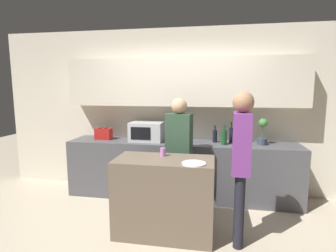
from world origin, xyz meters
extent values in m
plane|color=#BCAD93|center=(0.00, 0.00, 0.00)|extent=(14.00, 14.00, 0.00)
cube|color=beige|center=(0.00, 1.74, 1.35)|extent=(6.40, 0.08, 2.70)
cube|color=beige|center=(0.00, 1.54, 1.83)|extent=(3.74, 0.32, 0.75)
cube|color=#4C4C51|center=(0.00, 1.39, 0.45)|extent=(3.60, 0.62, 0.89)
cube|color=brown|center=(-0.06, 0.27, 0.46)|extent=(1.15, 0.58, 0.92)
cube|color=#B7BABC|center=(-0.56, 1.40, 1.04)|extent=(0.52, 0.38, 0.30)
cube|color=black|center=(-0.61, 1.21, 1.04)|extent=(0.31, 0.01, 0.19)
cube|color=#B21E19|center=(-1.30, 1.40, 0.98)|extent=(0.26, 0.16, 0.18)
cube|color=black|center=(-1.35, 1.40, 1.07)|extent=(0.02, 0.11, 0.01)
cube|color=black|center=(-1.25, 1.40, 1.07)|extent=(0.02, 0.11, 0.01)
cylinder|color=#333D4C|center=(1.22, 1.40, 0.94)|extent=(0.14, 0.14, 0.10)
cylinder|color=#38662D|center=(1.22, 1.40, 1.08)|extent=(0.01, 0.01, 0.18)
sphere|color=#3D7A38|center=(1.22, 1.40, 1.22)|extent=(0.13, 0.13, 0.13)
cylinder|color=black|center=(0.52, 1.47, 0.99)|extent=(0.07, 0.07, 0.19)
cylinder|color=black|center=(0.52, 1.47, 1.12)|extent=(0.02, 0.02, 0.07)
cylinder|color=#194723|center=(0.65, 1.31, 1.00)|extent=(0.08, 0.08, 0.21)
cylinder|color=#194723|center=(0.65, 1.31, 1.15)|extent=(0.03, 0.03, 0.08)
cylinder|color=black|center=(0.77, 1.47, 1.01)|extent=(0.06, 0.06, 0.24)
cylinder|color=black|center=(0.77, 1.47, 1.17)|extent=(0.02, 0.02, 0.09)
cylinder|color=maroon|center=(0.87, 1.46, 0.98)|extent=(0.08, 0.08, 0.18)
cylinder|color=maroon|center=(0.87, 1.46, 1.10)|extent=(0.03, 0.03, 0.07)
cylinder|color=silver|center=(0.98, 1.48, 0.99)|extent=(0.06, 0.06, 0.20)
cylinder|color=silver|center=(0.98, 1.48, 1.13)|extent=(0.02, 0.02, 0.08)
cylinder|color=white|center=(0.30, 0.12, 0.93)|extent=(0.26, 0.26, 0.01)
cylinder|color=#B970BC|center=(-0.10, 0.39, 0.97)|extent=(0.07, 0.07, 0.10)
cylinder|color=black|center=(0.12, 0.80, 0.39)|extent=(0.11, 0.11, 0.78)
cylinder|color=black|center=(-0.04, 0.83, 0.39)|extent=(0.11, 0.11, 0.78)
cube|color=#2B4532|center=(0.04, 0.82, 1.09)|extent=(0.37, 0.25, 0.62)
sphere|color=tan|center=(0.04, 0.82, 1.50)|extent=(0.21, 0.21, 0.21)
cylinder|color=black|center=(0.79, 0.12, 0.41)|extent=(0.11, 0.11, 0.82)
cylinder|color=black|center=(0.80, 0.28, 0.41)|extent=(0.11, 0.11, 0.82)
cube|color=#6F3280|center=(0.80, 0.20, 1.15)|extent=(0.22, 0.35, 0.65)
sphere|color=#9E7051|center=(0.80, 0.20, 1.59)|extent=(0.22, 0.22, 0.22)
camera|label=1|loc=(0.50, -2.63, 1.73)|focal=28.00mm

